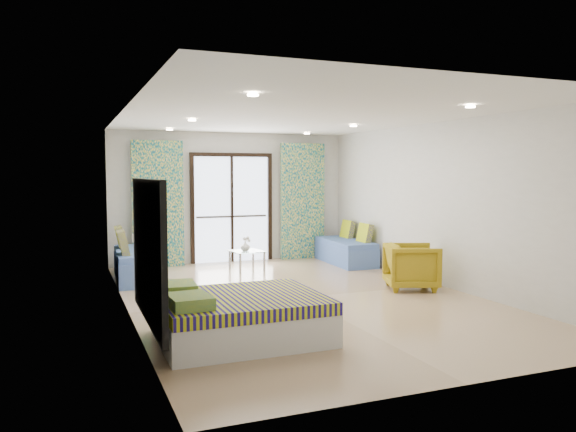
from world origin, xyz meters
name	(u,v)px	position (x,y,z in m)	size (l,w,h in m)	color
floor	(301,297)	(0.00, 0.00, 0.00)	(5.00, 7.50, 0.01)	tan
ceiling	(301,115)	(0.00, 0.00, 2.70)	(5.00, 7.50, 0.01)	silver
wall_back	(231,197)	(0.00, 3.75, 1.35)	(5.00, 0.01, 2.70)	silver
wall_front	(471,232)	(0.00, -3.75, 1.35)	(5.00, 0.01, 2.70)	silver
wall_left	(127,212)	(-2.50, 0.00, 1.35)	(0.01, 7.50, 2.70)	silver
wall_right	(441,204)	(2.50, 0.00, 1.35)	(0.01, 7.50, 2.70)	silver
balcony_door	(232,202)	(0.00, 3.72, 1.26)	(1.76, 0.08, 2.28)	black
balcony_rail	(232,216)	(0.00, 3.73, 0.95)	(1.52, 0.03, 0.04)	#595451
curtain_left	(158,204)	(-1.55, 3.57, 1.25)	(1.00, 0.10, 2.50)	beige
curtain_right	(303,201)	(1.55, 3.57, 1.25)	(1.00, 0.10, 2.50)	beige
downlight_a	(253,95)	(-1.40, -2.00, 2.67)	(0.12, 0.12, 0.02)	#FFE0B2
downlight_b	(470,107)	(1.40, -2.00, 2.67)	(0.12, 0.12, 0.02)	#FFE0B2
downlight_c	(192,120)	(-1.40, 1.00, 2.67)	(0.12, 0.12, 0.02)	#FFE0B2
downlight_d	(353,126)	(1.40, 1.00, 2.67)	(0.12, 0.12, 0.02)	#FFE0B2
downlight_e	(169,130)	(-1.40, 3.00, 2.67)	(0.12, 0.12, 0.02)	#FFE0B2
downlight_f	(307,134)	(1.40, 3.00, 2.67)	(0.12, 0.12, 0.02)	#FFE0B2
headboard	(148,251)	(-2.46, -1.70, 1.05)	(0.06, 2.10, 1.50)	black
switch_plate	(133,238)	(-2.47, -0.45, 1.05)	(0.02, 0.10, 0.10)	silver
bed	(239,316)	(-1.47, -1.70, 0.26)	(1.80, 1.47, 0.62)	silver
daybed_left	(137,263)	(-2.12, 2.37, 0.29)	(0.80, 1.89, 0.92)	#4765A9
daybed_right	(346,250)	(2.12, 2.61, 0.27)	(0.76, 1.77, 0.86)	#4765A9
coffee_table	(247,253)	(-0.04, 2.56, 0.34)	(0.64, 0.64, 0.66)	silver
vase	(245,246)	(-0.08, 2.53, 0.47)	(0.18, 0.19, 0.18)	white
armchair	(412,264)	(1.89, -0.09, 0.40)	(0.78, 0.73, 0.80)	#9E8414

